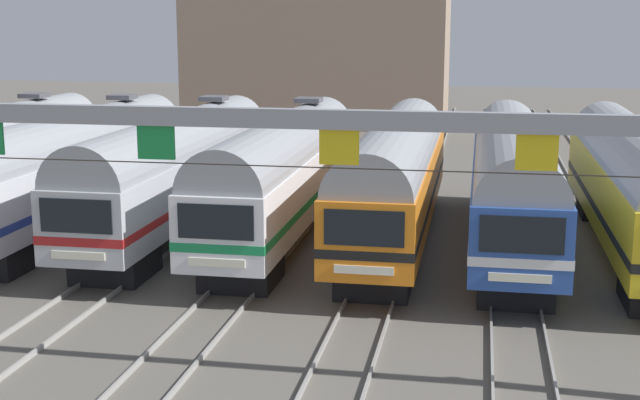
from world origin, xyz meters
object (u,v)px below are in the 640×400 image
at_px(commuter_train_white, 284,170).
at_px(commuter_train_yellow, 634,181).
at_px(commuter_train_blue, 512,177).
at_px(commuter_train_stainless, 177,167).
at_px(catenary_gantry, 156,150).
at_px(commuter_train_silver, 76,164).
at_px(commuter_train_orange, 395,174).

xyz_separation_m(commuter_train_white, commuter_train_yellow, (12.97, -0.00, -0.00)).
relative_size(commuter_train_blue, commuter_train_yellow, 1.00).
xyz_separation_m(commuter_train_stainless, catenary_gantry, (4.32, -13.50, 2.77)).
relative_size(commuter_train_silver, commuter_train_stainless, 1.00).
bearing_deg(commuter_train_orange, commuter_train_blue, 0.00).
xyz_separation_m(commuter_train_silver, commuter_train_yellow, (21.61, -0.00, -0.00)).
xyz_separation_m(commuter_train_blue, commuter_train_yellow, (4.32, 0.00, 0.00)).
relative_size(commuter_train_white, catenary_gantry, 0.58).
distance_m(commuter_train_silver, commuter_train_stainless, 4.32).
bearing_deg(commuter_train_stainless, catenary_gantry, -72.24).
bearing_deg(catenary_gantry, commuter_train_white, 90.00).
height_order(commuter_train_stainless, commuter_train_orange, commuter_train_stainless).
relative_size(commuter_train_white, commuter_train_yellow, 1.00).
distance_m(commuter_train_stainless, commuter_train_blue, 12.97).
distance_m(commuter_train_silver, commuter_train_blue, 17.29).
xyz_separation_m(commuter_train_blue, catenary_gantry, (-8.64, -13.49, 2.77)).
bearing_deg(commuter_train_yellow, commuter_train_white, 179.98).
distance_m(commuter_train_white, catenary_gantry, 13.78).
bearing_deg(commuter_train_stainless, commuter_train_yellow, -0.01).
relative_size(commuter_train_stainless, catenary_gantry, 0.58).
bearing_deg(commuter_train_silver, commuter_train_yellow, -0.01).
relative_size(commuter_train_silver, commuter_train_white, 1.00).
relative_size(commuter_train_orange, catenary_gantry, 0.58).
relative_size(commuter_train_blue, catenary_gantry, 0.58).
relative_size(commuter_train_stainless, commuter_train_white, 1.00).
distance_m(commuter_train_white, commuter_train_blue, 8.64).
bearing_deg(commuter_train_orange, commuter_train_yellow, 0.00).
distance_m(commuter_train_white, commuter_train_orange, 4.32).
relative_size(commuter_train_silver, commuter_train_yellow, 1.00).
bearing_deg(commuter_train_blue, commuter_train_white, 179.97).
height_order(commuter_train_orange, commuter_train_blue, same).
relative_size(commuter_train_orange, commuter_train_blue, 1.00).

